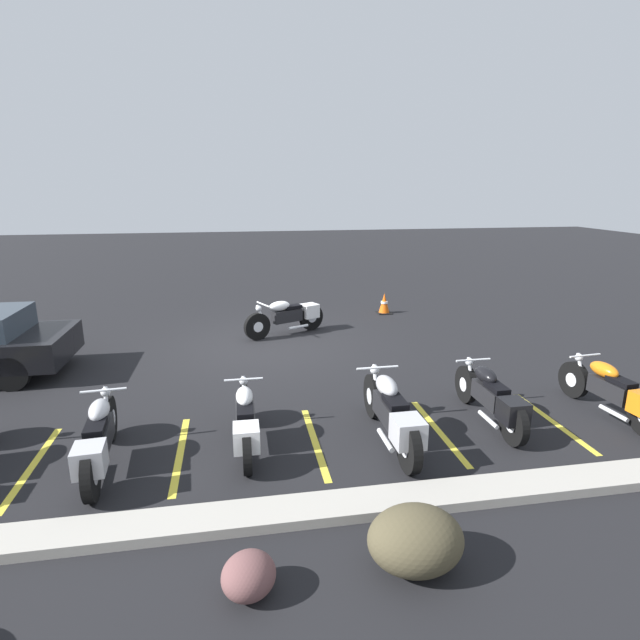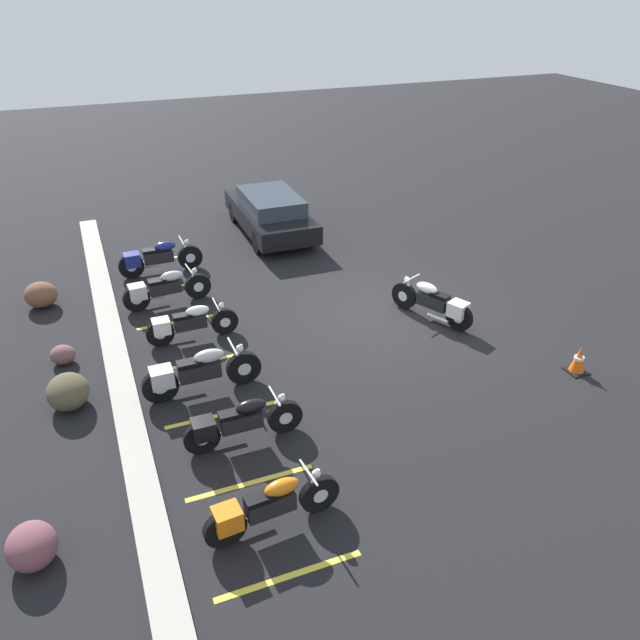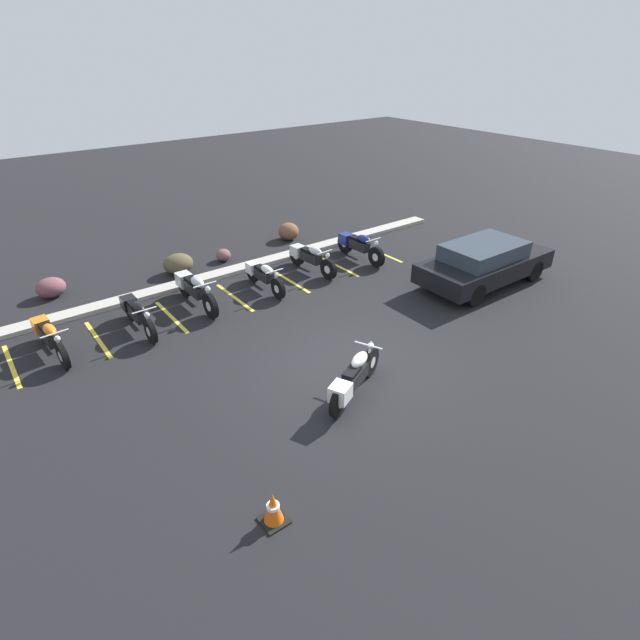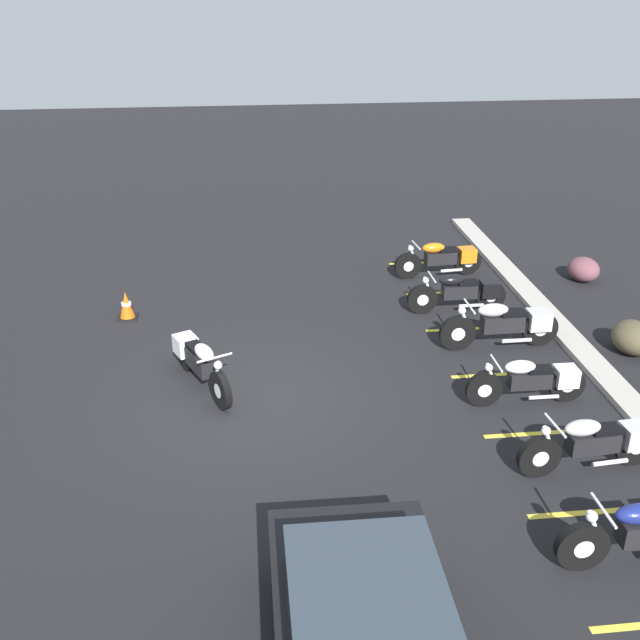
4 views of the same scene
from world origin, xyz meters
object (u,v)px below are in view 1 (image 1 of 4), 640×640
parked_bike_2 (392,413)px  parked_bike_0 (614,392)px  parked_bike_3 (245,421)px  parked_bike_1 (492,398)px  motorcycle_white_featured (289,316)px  parked_bike_4 (98,439)px  traffic_cone (384,304)px  landscape_rock_1 (249,575)px  landscape_rock_0 (415,540)px

parked_bike_2 → parked_bike_0: bearing=-87.0°
parked_bike_0 → parked_bike_3: (5.73, -0.01, -0.02)m
parked_bike_1 → motorcycle_white_featured: bearing=24.7°
parked_bike_2 → parked_bike_4: (3.89, -0.00, -0.03)m
parked_bike_0 → traffic_cone: (1.58, -7.09, -0.17)m
motorcycle_white_featured → parked_bike_2: (-0.81, 5.72, 0.02)m
motorcycle_white_featured → parked_bike_4: motorcycle_white_featured is taller
landscape_rock_1 → traffic_cone: (-4.21, -9.69, 0.08)m
landscape_rock_0 → parked_bike_1: bearing=-129.6°
parked_bike_3 → traffic_cone: 8.21m
parked_bike_2 → parked_bike_4: size_ratio=1.07×
parked_bike_4 → landscape_rock_1: parked_bike_4 is taller
landscape_rock_0 → landscape_rock_1: landscape_rock_0 is taller
parked_bike_1 → parked_bike_4: bearing=93.2°
motorcycle_white_featured → parked_bike_3: 5.62m
parked_bike_2 → traffic_cone: parked_bike_2 is taller
parked_bike_0 → motorcycle_white_featured: bearing=34.6°
parked_bike_3 → parked_bike_4: size_ratio=0.94×
motorcycle_white_featured → traffic_cone: (-2.93, -1.60, -0.19)m
parked_bike_0 → parked_bike_3: parked_bike_0 is taller
parked_bike_0 → landscape_rock_1: 6.34m
motorcycle_white_featured → parked_bike_3: motorcycle_white_featured is taller
parked_bike_1 → landscape_rock_1: (3.78, 2.72, -0.24)m
traffic_cone → parked_bike_1: bearing=86.5°
parked_bike_0 → parked_bike_4: 7.60m
parked_bike_2 → parked_bike_3: size_ratio=1.14×
parked_bike_4 → traffic_cone: (-6.01, -7.31, -0.18)m
parked_bike_3 → traffic_cone: parked_bike_3 is taller
parked_bike_0 → parked_bike_2: parked_bike_2 is taller
parked_bike_0 → landscape_rock_0: size_ratio=2.27×
landscape_rock_1 → traffic_cone: traffic_cone is taller
landscape_rock_0 → parked_bike_4: bearing=-34.4°
parked_bike_2 → landscape_rock_1: bearing=138.2°
parked_bike_2 → landscape_rock_0: bearing=167.2°
motorcycle_white_featured → parked_bike_2: 5.78m
motorcycle_white_featured → landscape_rock_0: size_ratio=2.20×
parked_bike_4 → landscape_rock_0: size_ratio=2.32×
parked_bike_2 → landscape_rock_0: 2.37m
parked_bike_4 → traffic_cone: bearing=-44.1°
parked_bike_0 → traffic_cone: 7.26m
parked_bike_2 → parked_bike_1: bearing=-79.0°
landscape_rock_0 → landscape_rock_1: size_ratio=1.81×
parked_bike_2 → parked_bike_3: 2.04m
traffic_cone → motorcycle_white_featured: bearing=28.6°
motorcycle_white_featured → parked_bike_3: size_ratio=1.01×
parked_bike_4 → landscape_rock_1: 3.00m
parked_bike_2 → parked_bike_4: parked_bike_2 is taller
motorcycle_white_featured → parked_bike_3: bearing=52.8°
parked_bike_2 → traffic_cone: (-2.13, -7.32, -0.21)m
motorcycle_white_featured → parked_bike_1: bearing=90.3°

